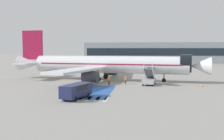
{
  "coord_description": "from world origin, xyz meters",
  "views": [
    {
      "loc": [
        9.22,
        -57.2,
        6.87
      ],
      "look_at": [
        2.49,
        -3.1,
        2.49
      ],
      "focal_mm": 42.0,
      "sensor_mm": 36.0,
      "label": 1
    }
  ],
  "objects": [
    {
      "name": "service_van_0",
      "position": [
        -0.11,
        -22.23,
        1.23
      ],
      "size": [
        3.51,
        5.9,
        2.04
      ],
      "rotation": [
        0.0,
        0.0,
        2.85
      ],
      "color": "#1E234C",
      "rests_on": "ground_plane"
    },
    {
      "name": "terminal_building",
      "position": [
        15.24,
        75.86,
        5.03
      ],
      "size": [
        71.53,
        12.1,
        10.06
      ],
      "color": "#89939E",
      "rests_on": "ground_plane"
    },
    {
      "name": "ground_crew_2",
      "position": [
        2.49,
        -7.8,
        1.01
      ],
      "size": [
        0.49,
        0.4,
        1.75
      ],
      "rotation": [
        0.0,
        0.0,
        0.48
      ],
      "color": "#2D2D33",
      "rests_on": "ground_plane"
    },
    {
      "name": "apron_stand_patch_blue",
      "position": [
        1.62,
        -16.01,
        0.0
      ],
      "size": [
        4.86,
        13.7,
        0.01
      ],
      "primitive_type": "cube",
      "color": "#2856A8",
      "rests_on": "ground_plane"
    },
    {
      "name": "ground_crew_1",
      "position": [
        -2.82,
        -6.51,
        1.02
      ],
      "size": [
        0.43,
        0.48,
        1.77
      ],
      "rotation": [
        0.0,
        0.0,
        4.11
      ],
      "color": "#2D2D33",
      "rests_on": "ground_plane"
    },
    {
      "name": "apron_walkway_bar_2",
      "position": [
        0.42,
        -22.07,
        0.0
      ],
      "size": [
        0.44,
        3.6,
        0.01
      ],
      "primitive_type": "cube",
      "color": "silver",
      "rests_on": "ground_plane"
    },
    {
      "name": "boarding_stairs_forward",
      "position": [
        10.14,
        -6.54,
        0.99
      ],
      "size": [
        2.84,
        5.45,
        4.03
      ],
      "rotation": [
        0.0,
        0.0,
        -0.14
      ],
      "color": "#ADB2BA",
      "rests_on": "ground_plane"
    },
    {
      "name": "apron_walkway_bar_1",
      "position": [
        -0.78,
        -22.07,
        0.0
      ],
      "size": [
        0.44,
        3.6,
        0.01
      ],
      "primitive_type": "cube",
      "color": "silver",
      "rests_on": "ground_plane"
    },
    {
      "name": "ground_crew_0",
      "position": [
        5.59,
        -6.42,
        0.91
      ],
      "size": [
        0.39,
        0.49,
        1.6
      ],
      "rotation": [
        0.0,
        0.0,
        5.14
      ],
      "color": "#2D2D33",
      "rests_on": "ground_plane"
    },
    {
      "name": "airliner",
      "position": [
        0.89,
        -0.81,
        3.46
      ],
      "size": [
        43.18,
        35.15,
        11.18
      ],
      "rotation": [
        0.0,
        0.0,
        -1.71
      ],
      "color": "silver",
      "rests_on": "ground_plane"
    },
    {
      "name": "fuel_tanker",
      "position": [
        -7.9,
        22.95,
        1.86
      ],
      "size": [
        10.97,
        3.25,
        3.65
      ],
      "rotation": [
        0.0,
        0.0,
        1.5
      ],
      "color": "#38383D",
      "rests_on": "ground_plane"
    },
    {
      "name": "ground_plane",
      "position": [
        0.0,
        0.0,
        0.0
      ],
      "size": [
        600.0,
        600.0,
        0.0
      ],
      "primitive_type": "plane",
      "color": "gray"
    },
    {
      "name": "apron_leadline_yellow",
      "position": [
        1.62,
        -0.91,
        0.0
      ],
      "size": [
        76.81,
        10.94,
        0.01
      ],
      "primitive_type": "cube",
      "rotation": [
        0.0,
        0.0,
        -1.71
      ],
      "color": "gold",
      "rests_on": "ground_plane"
    },
    {
      "name": "apron_walkway_bar_4",
      "position": [
        2.82,
        -22.07,
        0.0
      ],
      "size": [
        0.44,
        3.6,
        0.01
      ],
      "primitive_type": "cube",
      "color": "silver",
      "rests_on": "ground_plane"
    },
    {
      "name": "traffic_cone_0",
      "position": [
        19.66,
        -8.18,
        0.25
      ],
      "size": [
        0.44,
        0.44,
        0.49
      ],
      "color": "orange",
      "rests_on": "ground_plane"
    },
    {
      "name": "apron_walkway_bar_0",
      "position": [
        -1.98,
        -22.07,
        0.0
      ],
      "size": [
        0.44,
        3.6,
        0.01
      ],
      "primitive_type": "cube",
      "color": "silver",
      "rests_on": "ground_plane"
    },
    {
      "name": "apron_walkway_bar_5",
      "position": [
        4.02,
        -22.07,
        0.0
      ],
      "size": [
        0.44,
        3.6,
        0.01
      ],
      "primitive_type": "cube",
      "color": "silver",
      "rests_on": "ground_plane"
    },
    {
      "name": "apron_walkway_bar_3",
      "position": [
        1.62,
        -22.07,
        0.0
      ],
      "size": [
        0.44,
        3.6,
        0.01
      ],
      "primitive_type": "cube",
      "color": "silver",
      "rests_on": "ground_plane"
    }
  ]
}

